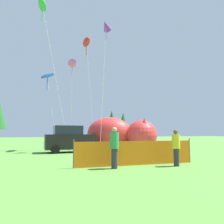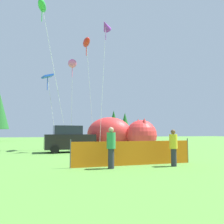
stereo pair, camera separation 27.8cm
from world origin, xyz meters
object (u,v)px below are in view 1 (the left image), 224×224
at_px(folding_chair, 142,149).
at_px(kite_red_lizard, 86,43).
at_px(kite_green_fish, 43,6).
at_px(kite_pink_octopus, 72,64).
at_px(kite_blue_box, 47,77).
at_px(inflatable_cat, 119,135).
at_px(kite_purple_delta, 106,26).
at_px(parked_car, 70,139).
at_px(spectator_in_white_shirt, 176,146).
at_px(spectator_in_grey_shirt, 114,146).

xyz_separation_m(folding_chair, kite_red_lizard, (-2.62, 6.54, 9.55)).
distance_m(kite_green_fish, kite_pink_octopus, 5.27).
bearing_deg(kite_blue_box, inflatable_cat, -18.92).
height_order(folding_chair, kite_green_fish, kite_green_fish).
distance_m(folding_chair, kite_blue_box, 11.19).
bearing_deg(kite_purple_delta, parked_car, -179.29).
relative_size(folding_chair, inflatable_cat, 0.14).
xyz_separation_m(inflatable_cat, kite_blue_box, (-6.19, 2.12, 5.26)).
bearing_deg(spectator_in_white_shirt, kite_blue_box, 117.30).
xyz_separation_m(folding_chair, kite_blue_box, (-6.07, 7.15, 6.10)).
relative_size(spectator_in_grey_shirt, kite_red_lizard, 0.17).
distance_m(spectator_in_grey_shirt, kite_red_lizard, 13.99).
bearing_deg(kite_purple_delta, kite_blue_box, 149.37).
bearing_deg(spectator_in_white_shirt, kite_purple_delta, 97.41).
height_order(kite_pink_octopus, kite_purple_delta, kite_purple_delta).
relative_size(spectator_in_grey_shirt, kite_purple_delta, 0.16).
bearing_deg(kite_green_fish, spectator_in_white_shirt, -53.01).
bearing_deg(kite_pink_octopus, kite_blue_box, 170.81).
xyz_separation_m(kite_green_fish, kite_purple_delta, (5.31, 0.07, -0.90)).
xyz_separation_m(inflatable_cat, spectator_in_white_shirt, (-0.29, -9.31, -0.42)).
relative_size(parked_car, kite_blue_box, 0.58).
relative_size(inflatable_cat, kite_blue_box, 0.90).
distance_m(parked_car, kite_pink_octopus, 7.40).
xyz_separation_m(spectator_in_white_shirt, kite_red_lizard, (-2.44, 10.82, 9.13)).
bearing_deg(inflatable_cat, spectator_in_grey_shirt, -76.62).
height_order(parked_car, kite_pink_octopus, kite_pink_octopus).
height_order(inflatable_cat, kite_purple_delta, kite_purple_delta).
bearing_deg(kite_red_lizard, inflatable_cat, -28.90).
xyz_separation_m(kite_blue_box, kite_purple_delta, (4.78, -2.83, 4.19)).
height_order(inflatable_cat, kite_green_fish, kite_green_fish).
distance_m(spectator_in_grey_shirt, kite_pink_octopus, 12.96).
xyz_separation_m(inflatable_cat, spectator_in_grey_shirt, (-3.27, -9.13, -0.36)).
relative_size(spectator_in_white_shirt, kite_purple_delta, 0.15).
xyz_separation_m(kite_blue_box, kite_red_lizard, (3.45, -0.61, 3.46)).
relative_size(spectator_in_grey_shirt, kite_green_fish, 0.15).
height_order(spectator_in_white_shirt, kite_purple_delta, kite_purple_delta).
bearing_deg(parked_car, spectator_in_grey_shirt, -86.21).
bearing_deg(spectator_in_white_shirt, kite_red_lizard, 102.73).
relative_size(spectator_in_white_shirt, kite_green_fish, 0.14).
bearing_deg(folding_chair, kite_purple_delta, 119.54).
height_order(inflatable_cat, spectator_in_white_shirt, inflatable_cat).
height_order(spectator_in_grey_shirt, kite_red_lizard, kite_red_lizard).
relative_size(folding_chair, kite_purple_delta, 0.08).
xyz_separation_m(parked_car, folding_chair, (4.25, -4.28, -0.52)).
bearing_deg(spectator_in_white_shirt, parked_car, 115.47).
distance_m(inflatable_cat, kite_purple_delta, 9.58).
height_order(folding_chair, inflatable_cat, inflatable_cat).
bearing_deg(kite_green_fish, folding_chair, -32.78).
bearing_deg(kite_blue_box, folding_chair, -49.66).
xyz_separation_m(folding_chair, kite_pink_octopus, (-3.88, 6.79, 7.46)).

